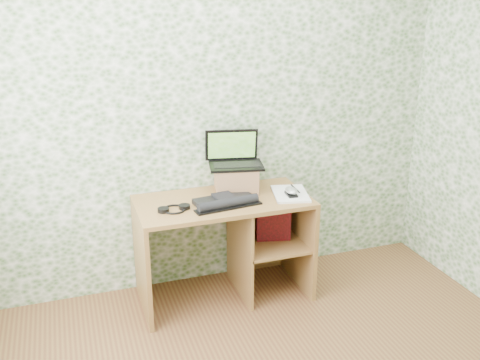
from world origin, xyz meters
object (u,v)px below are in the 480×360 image
object	(u,v)px
riser	(236,179)
laptop	(234,157)
keyboard	(226,201)
desk	(233,232)
notepad	(290,194)

from	to	relation	value
riser	laptop	xyz separation A→B (m)	(0.00, 0.04, 0.15)
riser	keyboard	xyz separation A→B (m)	(-0.15, -0.23, -0.07)
desk	notepad	size ratio (longest dim) A/B	3.59
riser	laptop	distance (m)	0.15
desk	laptop	world-z (taller)	laptop
riser	keyboard	bearing A→B (deg)	-123.02
riser	desk	bearing A→B (deg)	-119.52
riser	keyboard	distance (m)	0.29
riser	notepad	world-z (taller)	riser
keyboard	notepad	size ratio (longest dim) A/B	1.42
laptop	riser	bearing A→B (deg)	-78.47
laptop	notepad	world-z (taller)	laptop
desk	riser	distance (m)	0.38
riser	notepad	bearing A→B (deg)	-31.99
desk	keyboard	distance (m)	0.33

